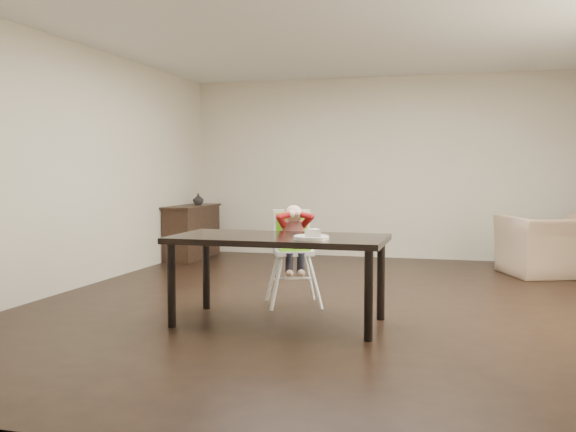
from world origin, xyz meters
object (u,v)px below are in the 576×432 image
object	(u,v)px
dining_table	(279,245)
high_chair	(293,234)
armchair	(554,235)
sideboard	(192,232)

from	to	relation	value
dining_table	high_chair	xyz separation A→B (m)	(-0.09, 0.79, 0.01)
high_chair	armchair	xyz separation A→B (m)	(2.67, 2.52, -0.18)
dining_table	sideboard	world-z (taller)	sideboard
sideboard	high_chair	bearing A→B (deg)	-50.58
high_chair	sideboard	world-z (taller)	high_chair
armchair	dining_table	bearing A→B (deg)	31.14
dining_table	high_chair	distance (m)	0.79
armchair	sideboard	xyz separation A→B (m)	(-4.98, 0.29, -0.10)
dining_table	high_chair	world-z (taller)	high_chair
armchair	sideboard	world-z (taller)	armchair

